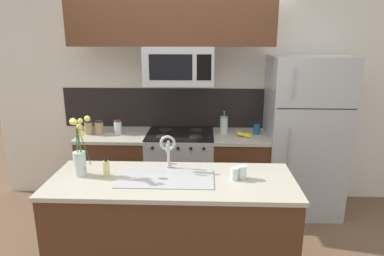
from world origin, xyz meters
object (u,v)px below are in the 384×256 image
coffee_tin (257,129)px  sink_faucet (168,147)px  storage_jar_tall (89,127)px  dish_soap_bottle (106,168)px  microwave (179,66)px  spare_glass (242,172)px  storage_jar_medium (99,127)px  storage_jar_short (118,127)px  french_press (224,125)px  refrigerator (303,136)px  stove_range (180,171)px  drinking_glass (234,174)px  banana_bunch (245,135)px  flower_vase (80,157)px

coffee_tin → sink_faucet: sink_faucet is taller
storage_jar_tall → dish_soap_bottle: size_ratio=0.97×
microwave → dish_soap_bottle: bearing=-112.9°
spare_glass → storage_jar_medium: bearing=141.6°
microwave → storage_jar_medium: (-0.93, -0.00, -0.70)m
spare_glass → storage_jar_short: bearing=136.9°
spare_glass → french_press: bearing=93.6°
microwave → refrigerator: size_ratio=0.41×
dish_soap_bottle → french_press: bearing=51.8°
french_press → sink_faucet: size_ratio=0.87×
sink_faucet → stove_range: bearing=88.7°
drinking_glass → spare_glass: size_ratio=0.92×
microwave → dish_soap_bottle: 1.48m
microwave → storage_jar_short: microwave is taller
banana_bunch → spare_glass: 1.17m
storage_jar_tall → spare_glass: storage_jar_tall is taller
stove_range → storage_jar_tall: storage_jar_tall is taller
coffee_tin → flower_vase: (-1.60, -1.25, 0.10)m
flower_vase → refrigerator: bearing=29.9°
drinking_glass → flower_vase: 1.25m
sink_faucet → spare_glass: size_ratio=2.80×
coffee_tin → drinking_glass: coffee_tin is taller
storage_jar_short → coffee_tin: (1.59, 0.06, -0.03)m
drinking_glass → flower_vase: bearing=177.8°
french_press → coffee_tin: bearing=-1.5°
sink_faucet → dish_soap_bottle: sink_faucet is taller
french_press → drinking_glass: 1.31m
stove_range → sink_faucet: (-0.02, -1.06, 0.65)m
storage_jar_tall → storage_jar_medium: storage_jar_tall is taller
refrigerator → storage_jar_tall: bearing=-178.8°
french_press → coffee_tin: size_ratio=2.43×
spare_glass → stove_range: bearing=115.4°
stove_range → storage_jar_short: storage_jar_short is taller
drinking_glass → coffee_tin: bearing=74.5°
stove_range → storage_jar_tall: 1.17m
refrigerator → drinking_glass: bearing=-124.9°
storage_jar_short → sink_faucet: size_ratio=0.53×
storage_jar_medium → flower_vase: size_ratio=0.32×
storage_jar_short → flower_vase: size_ratio=0.34×
flower_vase → storage_jar_short: bearing=89.7°
stove_range → sink_faucet: bearing=-91.3°
drinking_glass → spare_glass: 0.07m
coffee_tin → dish_soap_bottle: (-1.39, -1.27, 0.01)m
refrigerator → french_press: (-0.90, 0.04, 0.11)m
french_press → coffee_tin: french_press is taller
storage_jar_tall → storage_jar_short: (0.33, 0.02, 0.00)m
refrigerator → drinking_glass: 1.55m
storage_jar_tall → banana_bunch: bearing=-1.0°
storage_jar_medium → french_press: (1.43, 0.09, 0.02)m
stove_range → storage_jar_tall: bearing=-178.3°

